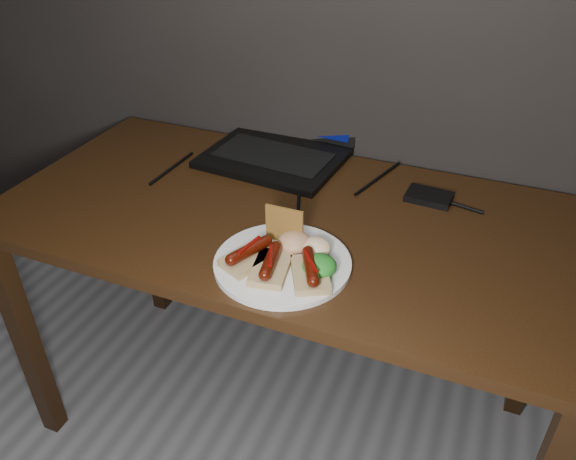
# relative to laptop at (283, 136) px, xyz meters

# --- Properties ---
(desk) EXTENTS (1.40, 0.70, 0.75)m
(desk) POSITION_rel_laptop_xyz_m (0.14, -0.30, -0.14)
(desk) COLOR #36200D
(desk) RESTS_ON ground
(laptop) EXTENTS (0.40, 0.40, 0.25)m
(laptop) POSITION_rel_laptop_xyz_m (0.00, 0.00, 0.00)
(laptop) COLOR black
(laptop) RESTS_ON desk
(hard_drive) EXTENTS (0.11, 0.08, 0.02)m
(hard_drive) POSITION_rel_laptop_xyz_m (0.44, -0.11, -0.04)
(hard_drive) COLOR black
(hard_drive) RESTS_ON desk
(desk_cables) EXTENTS (0.82, 0.36, 0.01)m
(desk_cables) POSITION_rel_laptop_xyz_m (0.15, -0.15, -0.05)
(desk_cables) COLOR black
(desk_cables) RESTS_ON desk
(plate) EXTENTS (0.31, 0.31, 0.01)m
(plate) POSITION_rel_laptop_xyz_m (0.20, -0.49, -0.04)
(plate) COLOR silver
(plate) RESTS_ON desk
(bread_sausage_left) EXTENTS (0.11, 0.13, 0.04)m
(bread_sausage_left) POSITION_rel_laptop_xyz_m (0.14, -0.52, -0.02)
(bread_sausage_left) COLOR tan
(bread_sausage_left) RESTS_ON plate
(bread_sausage_center) EXTENTS (0.09, 0.13, 0.04)m
(bread_sausage_center) POSITION_rel_laptop_xyz_m (0.20, -0.54, -0.02)
(bread_sausage_center) COLOR tan
(bread_sausage_center) RESTS_ON plate
(bread_sausage_right) EXTENTS (0.11, 0.13, 0.04)m
(bread_sausage_right) POSITION_rel_laptop_xyz_m (0.28, -0.52, -0.02)
(bread_sausage_right) COLOR tan
(bread_sausage_right) RESTS_ON plate
(crispbread) EXTENTS (0.08, 0.01, 0.08)m
(crispbread) POSITION_rel_laptop_xyz_m (0.18, -0.43, 0.00)
(crispbread) COLOR #AF7430
(crispbread) RESTS_ON plate
(salad_greens) EXTENTS (0.07, 0.07, 0.04)m
(salad_greens) POSITION_rel_laptop_xyz_m (0.29, -0.51, -0.02)
(salad_greens) COLOR #13621B
(salad_greens) RESTS_ON plate
(salsa_mound) EXTENTS (0.07, 0.07, 0.04)m
(salsa_mound) POSITION_rel_laptop_xyz_m (0.21, -0.45, -0.02)
(salsa_mound) COLOR #9D2D0F
(salsa_mound) RESTS_ON plate
(coleslaw_mound) EXTENTS (0.06, 0.06, 0.04)m
(coleslaw_mound) POSITION_rel_laptop_xyz_m (0.26, -0.45, -0.02)
(coleslaw_mound) COLOR white
(coleslaw_mound) RESTS_ON plate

